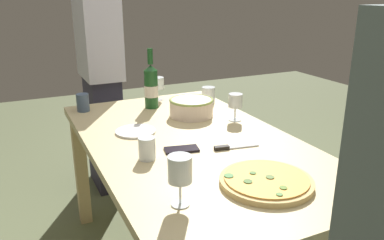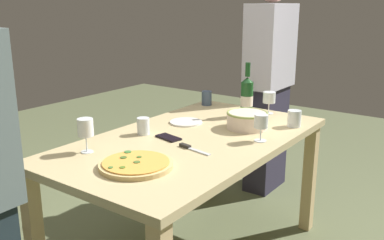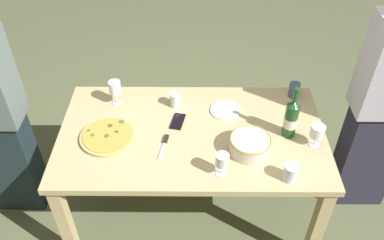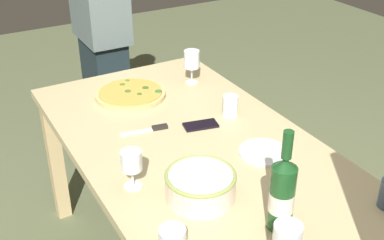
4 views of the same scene
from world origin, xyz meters
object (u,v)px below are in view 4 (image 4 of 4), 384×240
(dining_table, at_px, (192,161))
(person_guest_left, at_px, (102,35))
(wine_glass_far_left, at_px, (287,238))
(cell_phone, at_px, (201,125))
(wine_glass_near_pizza, at_px, (131,162))
(side_plate, at_px, (264,152))
(wine_glass_by_bottle, at_px, (192,61))
(cup_amber, at_px, (230,106))
(wine_bottle, at_px, (282,193))
(pizza_knife, at_px, (151,129))
(pizza, at_px, (131,94))
(serving_bowl, at_px, (201,185))

(dining_table, xyz_separation_m, person_guest_left, (-1.22, 0.08, 0.15))
(wine_glass_far_left, height_order, cell_phone, wine_glass_far_left)
(wine_glass_near_pizza, xyz_separation_m, side_plate, (0.05, 0.53, -0.10))
(wine_glass_by_bottle, relative_size, cell_phone, 1.17)
(dining_table, distance_m, wine_glass_far_left, 0.74)
(cup_amber, bearing_deg, wine_glass_near_pizza, -65.02)
(cup_amber, bearing_deg, wine_bottle, -21.32)
(wine_bottle, distance_m, pizza_knife, 0.75)
(cup_amber, relative_size, pizza_knife, 0.46)
(wine_bottle, distance_m, wine_glass_by_bottle, 1.10)
(cell_phone, bearing_deg, side_plate, 31.59)
(pizza, xyz_separation_m, wine_glass_far_left, (1.21, -0.05, 0.09))
(wine_glass_near_pizza, relative_size, wine_glass_by_bottle, 0.85)
(wine_glass_near_pizza, bearing_deg, wine_glass_by_bottle, 137.27)
(serving_bowl, bearing_deg, wine_glass_by_bottle, 152.38)
(wine_glass_by_bottle, xyz_separation_m, wine_glass_far_left, (1.20, -0.38, -0.02))
(dining_table, relative_size, person_guest_left, 1.00)
(wine_glass_far_left, relative_size, cup_amber, 1.53)
(dining_table, bearing_deg, cup_amber, 113.28)
(person_guest_left, bearing_deg, wine_glass_far_left, -1.69)
(wine_glass_far_left, distance_m, pizza_knife, 0.87)
(dining_table, bearing_deg, person_guest_left, 176.40)
(serving_bowl, xyz_separation_m, wine_glass_near_pizza, (-0.17, -0.17, 0.05))
(cell_phone, height_order, pizza_knife, pizza_knife)
(side_plate, relative_size, person_guest_left, 0.12)
(dining_table, xyz_separation_m, side_plate, (0.21, 0.20, 0.10))
(dining_table, distance_m, wine_glass_by_bottle, 0.60)
(wine_glass_near_pizza, bearing_deg, pizza_knife, 145.70)
(wine_glass_by_bottle, distance_m, person_guest_left, 0.76)
(wine_glass_near_pizza, xyz_separation_m, wine_glass_by_bottle, (-0.65, 0.60, 0.01))
(pizza, bearing_deg, cup_amber, 38.36)
(serving_bowl, bearing_deg, cup_amber, 137.17)
(wine_glass_by_bottle, height_order, cell_phone, wine_glass_by_bottle)
(side_plate, distance_m, cell_phone, 0.32)
(serving_bowl, height_order, person_guest_left, person_guest_left)
(cup_amber, xyz_separation_m, cell_phone, (0.02, -0.16, -0.04))
(cell_phone, bearing_deg, pizza, -148.46)
(wine_bottle, bearing_deg, side_plate, 149.50)
(dining_table, height_order, pizza_knife, pizza_knife)
(pizza, distance_m, serving_bowl, 0.83)
(pizza, height_order, wine_glass_far_left, wine_glass_far_left)
(wine_bottle, height_order, wine_glass_by_bottle, wine_bottle)
(wine_glass_far_left, xyz_separation_m, side_plate, (-0.50, 0.30, -0.09))
(dining_table, xyz_separation_m, cell_phone, (-0.09, 0.09, 0.10))
(pizza, xyz_separation_m, person_guest_left, (-0.72, 0.13, 0.05))
(wine_glass_far_left, xyz_separation_m, cell_phone, (-0.80, 0.19, -0.09))
(pizza_knife, relative_size, person_guest_left, 0.13)
(pizza, xyz_separation_m, wine_bottle, (1.07, 0.04, 0.12))
(wine_glass_by_bottle, relative_size, cup_amber, 1.81)
(serving_bowl, relative_size, pizza_knife, 1.18)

